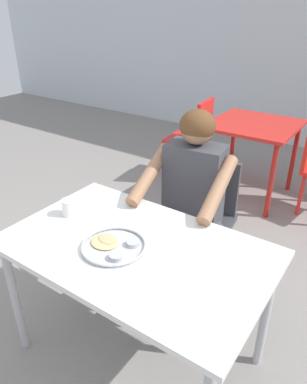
% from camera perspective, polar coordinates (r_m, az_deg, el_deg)
% --- Properties ---
extents(ground_plane, '(12.00, 12.00, 0.05)m').
position_cam_1_polar(ground_plane, '(2.24, -3.41, -23.14)').
color(ground_plane, gray).
extents(table_foreground, '(1.23, 0.76, 0.72)m').
position_cam_1_polar(table_foreground, '(1.72, -2.80, -10.47)').
color(table_foreground, white).
rests_on(table_foreground, ground).
extents(thali_tray, '(0.30, 0.30, 0.03)m').
position_cam_1_polar(thali_tray, '(1.66, -6.40, -8.43)').
color(thali_tray, '#B7BABF').
rests_on(thali_tray, table_foreground).
extents(drinking_cup, '(0.08, 0.08, 0.09)m').
position_cam_1_polar(drinking_cup, '(1.93, -13.18, -2.31)').
color(drinking_cup, white).
rests_on(drinking_cup, table_foreground).
extents(chair_foreground, '(0.49, 0.49, 0.82)m').
position_cam_1_polar(chair_foreground, '(2.42, 7.38, -3.16)').
color(chair_foreground, '#3F3F44').
rests_on(chair_foreground, ground).
extents(diner_foreground, '(0.54, 0.59, 1.20)m').
position_cam_1_polar(diner_foreground, '(2.13, 5.45, -0.42)').
color(diner_foreground, '#3E3E3E').
rests_on(diner_foreground, ground).
extents(table_background_red, '(0.77, 0.79, 0.73)m').
position_cam_1_polar(table_background_red, '(3.56, 15.50, 8.95)').
color(table_background_red, red).
rests_on(table_background_red, ground).
extents(chair_red_left, '(0.45, 0.43, 0.86)m').
position_cam_1_polar(chair_red_left, '(3.85, 6.46, 9.01)').
color(chair_red_left, red).
rests_on(chair_red_left, ground).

